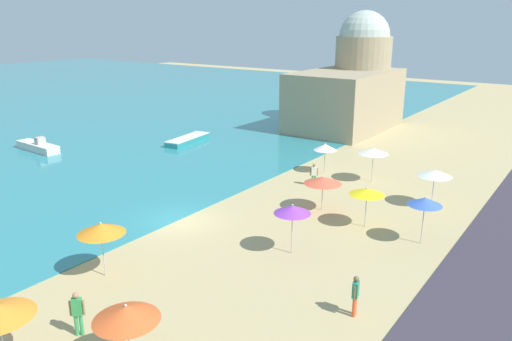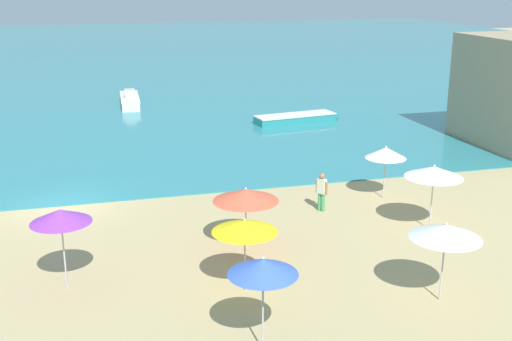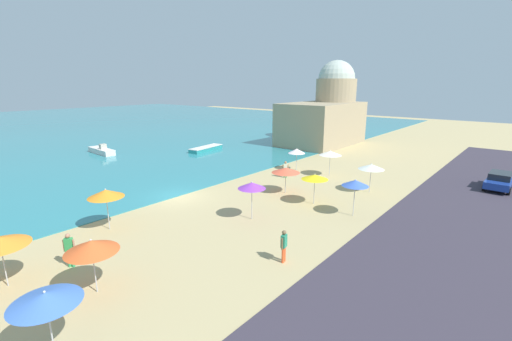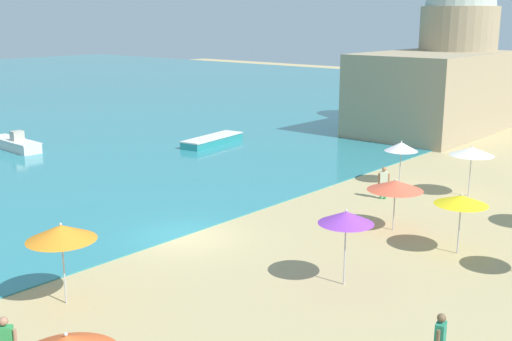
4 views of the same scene
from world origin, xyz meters
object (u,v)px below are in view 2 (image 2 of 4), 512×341
beach_umbrella_0 (246,195)px  beach_umbrella_7 (61,216)px  bather_1 (322,190)px  skiff_nearshore (296,118)px  beach_umbrella_4 (446,231)px  beach_umbrella_2 (263,267)px  skiff_offshore (130,100)px  beach_umbrella_3 (245,226)px  beach_umbrella_8 (386,153)px  beach_umbrella_9 (434,172)px

beach_umbrella_0 → beach_umbrella_7: bearing=-165.6°
bather_1 → skiff_nearshore: size_ratio=0.27×
bather_1 → beach_umbrella_7: bearing=-156.8°
beach_umbrella_0 → beach_umbrella_4: 6.97m
bather_1 → beach_umbrella_2: bearing=-118.9°
beach_umbrella_4 → skiff_offshore: (-6.43, 32.54, -1.74)m
beach_umbrella_0 → beach_umbrella_3: beach_umbrella_3 is taller
beach_umbrella_0 → bather_1: beach_umbrella_0 is taller
beach_umbrella_7 → beach_umbrella_8: beach_umbrella_7 is taller
skiff_offshore → beach_umbrella_9: bearing=-71.9°
beach_umbrella_9 → skiff_nearshore: size_ratio=0.44×
beach_umbrella_8 → beach_umbrella_3: bearing=-139.5°
beach_umbrella_8 → bather_1: bearing=-165.1°
beach_umbrella_0 → beach_umbrella_2: beach_umbrella_2 is taller
beach_umbrella_8 → skiff_nearshore: (1.07, 15.00, -1.69)m
beach_umbrella_8 → skiff_offshore: bearing=110.6°
beach_umbrella_2 → skiff_nearshore: beach_umbrella_2 is taller
beach_umbrella_7 → skiff_offshore: (4.18, 28.82, -1.90)m
beach_umbrella_7 → skiff_nearshore: (14.16, 20.10, -2.01)m
beach_umbrella_0 → beach_umbrella_9: bearing=-1.9°
bather_1 → beach_umbrella_4: bearing=-84.9°
beach_umbrella_7 → skiff_offshore: bearing=81.7°
beach_umbrella_8 → beach_umbrella_9: beach_umbrella_9 is taller
beach_umbrella_3 → beach_umbrella_8: bearing=40.5°
beach_umbrella_4 → skiff_offshore: bearing=101.2°
beach_umbrella_3 → bather_1: 7.61m
beach_umbrella_9 → beach_umbrella_8: bearing=91.0°
skiff_offshore → bather_1: bearing=-76.9°
beach_umbrella_9 → beach_umbrella_2: bearing=-143.1°
beach_umbrella_4 → beach_umbrella_8: (2.47, 8.82, -0.17)m
beach_umbrella_8 → bather_1: (-3.18, -0.85, -1.11)m
beach_umbrella_0 → beach_umbrella_3: bearing=-104.8°
beach_umbrella_7 → beach_umbrella_9: beach_umbrella_7 is taller
skiff_offshore → beach_umbrella_2: bearing=-88.8°
beach_umbrella_3 → beach_umbrella_7: beach_umbrella_7 is taller
beach_umbrella_3 → beach_umbrella_8: (7.86, 6.73, -0.08)m
skiff_offshore → beach_umbrella_3: bearing=-88.0°
beach_umbrella_8 → skiff_nearshore: bearing=85.9°
beach_umbrella_2 → bather_1: (5.05, 9.16, -1.42)m
beach_umbrella_8 → skiff_nearshore: beach_umbrella_8 is taller
beach_umbrella_7 → bather_1: (9.91, 4.25, -1.43)m
beach_umbrella_4 → skiff_nearshore: size_ratio=0.42×
beach_umbrella_9 → beach_umbrella_4: bearing=-116.7°
beach_umbrella_7 → beach_umbrella_4: bearing=-19.3°
beach_umbrella_3 → skiff_nearshore: beach_umbrella_3 is taller
beach_umbrella_3 → beach_umbrella_8: 10.35m
beach_umbrella_8 → beach_umbrella_9: 3.79m
beach_umbrella_0 → beach_umbrella_3: size_ratio=0.99×
beach_umbrella_9 → skiff_nearshore: (1.01, 18.78, -1.94)m
skiff_nearshore → skiff_offshore: bearing=138.8°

